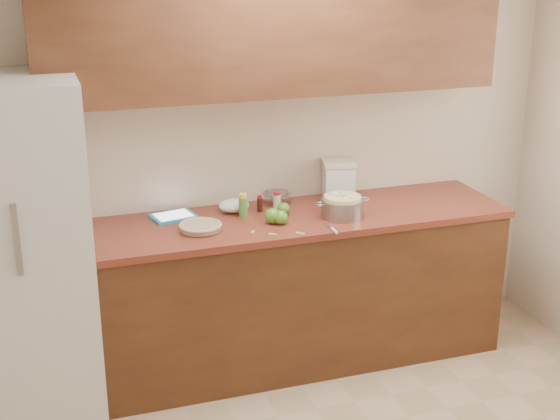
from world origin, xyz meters
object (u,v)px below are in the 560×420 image
object	(u,v)px
colander	(342,207)
tablet	(173,216)
pie	(200,227)
flour_canister	(339,180)

from	to	relation	value
colander	tablet	bearing A→B (deg)	162.64
tablet	colander	bearing A→B (deg)	-28.71
pie	flour_canister	size ratio (longest dim) A/B	1.03
pie	tablet	xyz separation A→B (m)	(-0.10, 0.25, -0.01)
pie	flour_canister	bearing A→B (deg)	16.43
pie	tablet	distance (m)	0.27
colander	tablet	world-z (taller)	colander
pie	colander	xyz separation A→B (m)	(0.82, -0.04, 0.04)
colander	flour_canister	xyz separation A→B (m)	(0.10, 0.31, 0.06)
flour_canister	pie	bearing A→B (deg)	-163.57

